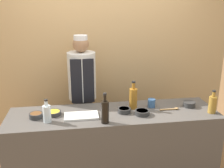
# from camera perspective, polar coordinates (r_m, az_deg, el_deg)

# --- Properties ---
(cabinet_wall) EXTENTS (3.50, 0.18, 2.40)m
(cabinet_wall) POSITION_cam_1_polar(r_m,az_deg,el_deg) (3.64, -2.09, 4.03)
(cabinet_wall) COLOR tan
(cabinet_wall) RESTS_ON ground_plane
(counter) EXTENTS (2.22, 0.61, 0.93)m
(counter) POSITION_cam_1_polar(r_m,az_deg,el_deg) (3.00, 0.36, -14.43)
(counter) COLOR #514C47
(counter) RESTS_ON ground_plane
(sauce_bowl_yellow) EXTENTS (0.15, 0.15, 0.04)m
(sauce_bowl_yellow) POSITION_cam_1_polar(r_m,az_deg,el_deg) (2.79, -12.58, -6.15)
(sauce_bowl_yellow) COLOR #2D2D2D
(sauce_bowl_yellow) RESTS_ON counter
(sauce_bowl_brown) EXTENTS (0.14, 0.14, 0.05)m
(sauce_bowl_brown) POSITION_cam_1_polar(r_m,az_deg,el_deg) (2.76, -16.19, -6.56)
(sauce_bowl_brown) COLOR #2D2D2D
(sauce_bowl_brown) RESTS_ON counter
(sauce_bowl_purple) EXTENTS (0.15, 0.15, 0.05)m
(sauce_bowl_purple) POSITION_cam_1_polar(r_m,az_deg,el_deg) (2.74, 6.57, -6.14)
(sauce_bowl_purple) COLOR #2D2D2D
(sauce_bowl_purple) RESTS_ON counter
(sauce_bowl_red) EXTENTS (0.13, 0.13, 0.06)m
(sauce_bowl_red) POSITION_cam_1_polar(r_m,az_deg,el_deg) (3.05, 16.46, -4.19)
(sauce_bowl_red) COLOR #2D2D2D
(sauce_bowl_red) RESTS_ON counter
(sauce_bowl_white) EXTENTS (0.14, 0.14, 0.05)m
(sauce_bowl_white) POSITION_cam_1_polar(r_m,az_deg,el_deg) (2.78, 2.66, -5.71)
(sauce_bowl_white) COLOR #2D2D2D
(sauce_bowl_white) RESTS_ON counter
(cutting_board) EXTENTS (0.34, 0.20, 0.02)m
(cutting_board) POSITION_cam_1_polar(r_m,az_deg,el_deg) (2.70, -6.69, -6.91)
(cutting_board) COLOR white
(cutting_board) RESTS_ON counter
(bottle_clear) EXTENTS (0.08, 0.08, 0.23)m
(bottle_clear) POSITION_cam_1_polar(r_m,az_deg,el_deg) (2.62, -13.98, -6.18)
(bottle_clear) COLOR silver
(bottle_clear) RESTS_ON counter
(bottle_vinegar) EXTENTS (0.08, 0.08, 0.25)m
(bottle_vinegar) POSITION_cam_1_polar(r_m,az_deg,el_deg) (2.94, 21.04, -4.11)
(bottle_vinegar) COLOR olive
(bottle_vinegar) RESTS_ON counter
(bottle_amber) EXTENTS (0.09, 0.09, 0.31)m
(bottle_amber) POSITION_cam_1_polar(r_m,az_deg,el_deg) (2.85, 4.65, -3.03)
(bottle_amber) COLOR #9E661E
(bottle_amber) RESTS_ON counter
(bottle_soy) EXTENTS (0.08, 0.08, 0.30)m
(bottle_soy) POSITION_cam_1_polar(r_m,az_deg,el_deg) (2.51, -1.54, -5.97)
(bottle_soy) COLOR black
(bottle_soy) RESTS_ON counter
(cup_blue) EXTENTS (0.08, 0.08, 0.09)m
(cup_blue) POSITION_cam_1_polar(r_m,az_deg,el_deg) (2.94, 8.58, -4.11)
(cup_blue) COLOR #386093
(cup_blue) RESTS_ON counter
(wooden_spoon) EXTENTS (0.21, 0.04, 0.02)m
(wooden_spoon) POSITION_cam_1_polar(r_m,az_deg,el_deg) (2.92, 12.75, -5.32)
(wooden_spoon) COLOR #B2844C
(wooden_spoon) RESTS_ON counter
(chef_center) EXTENTS (0.34, 0.34, 1.68)m
(chef_center) POSITION_cam_1_polar(r_m,az_deg,el_deg) (3.30, -6.41, -2.76)
(chef_center) COLOR #28282D
(chef_center) RESTS_ON ground_plane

